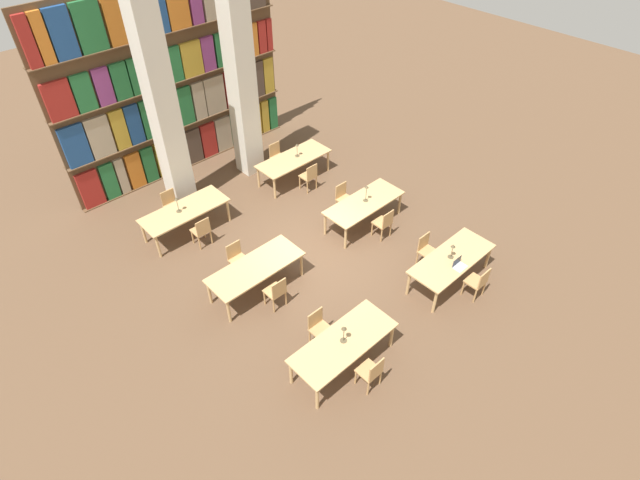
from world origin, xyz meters
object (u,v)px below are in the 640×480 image
(chair_0, at_px, (371,372))
(reading_table_1, at_px, (452,260))
(chair_6, at_px, (384,223))
(laptop, at_px, (459,265))
(desk_lamp_0, at_px, (344,331))
(reading_table_2, at_px, (256,268))
(chair_1, at_px, (319,327))
(pillar_left, at_px, (162,106))
(desk_lamp_4, at_px, (297,148))
(chair_3, at_px, (426,250))
(chair_9, at_px, (172,205))
(chair_11, at_px, (277,156))
(reading_table_0, at_px, (343,344))
(chair_2, at_px, (478,282))
(chair_4, at_px, (276,291))
(desk_lamp_3, at_px, (177,202))
(chair_7, at_px, (344,198))
(reading_table_5, at_px, (294,160))
(chair_8, at_px, (202,230))
(chair_5, at_px, (237,258))
(chair_10, at_px, (309,176))
(pillar_center, at_px, (241,78))
(reading_table_3, at_px, (364,204))
(desk_lamp_2, at_px, (366,191))
(reading_table_4, at_px, (185,212))

(chair_0, relative_size, reading_table_1, 0.39)
(chair_6, bearing_deg, laptop, -94.07)
(desk_lamp_0, xyz_separation_m, reading_table_2, (-0.00, 2.89, -0.37))
(chair_1, relative_size, chair_6, 1.00)
(pillar_left, relative_size, desk_lamp_4, 14.10)
(chair_1, distance_m, laptop, 3.61)
(chair_3, distance_m, chair_9, 6.98)
(pillar_left, bearing_deg, chair_11, -11.35)
(reading_table_0, relative_size, chair_2, 2.60)
(chair_4, distance_m, desk_lamp_3, 3.79)
(reading_table_0, height_order, chair_11, chair_11)
(chair_7, bearing_deg, chair_11, -90.21)
(desk_lamp_3, relative_size, reading_table_5, 0.19)
(chair_8, xyz_separation_m, chair_11, (3.70, 1.43, 0.00))
(chair_5, xyz_separation_m, chair_9, (-0.06, 2.97, 0.00))
(chair_7, xyz_separation_m, chair_10, (0.01, 1.45, 0.00))
(chair_7, bearing_deg, chair_2, 89.81)
(reading_table_2, bearing_deg, chair_3, -31.46)
(chair_2, bearing_deg, chair_9, 116.35)
(pillar_center, xyz_separation_m, chair_2, (0.60, -7.98, -2.51))
(pillar_left, xyz_separation_m, chair_9, (-0.62, -0.55, -2.51))
(chair_3, xyz_separation_m, reading_table_2, (-3.61, 2.21, 0.19))
(chair_9, relative_size, reading_table_5, 0.39)
(reading_table_3, relative_size, desk_lamp_4, 5.45)
(chair_9, bearing_deg, reading_table_3, 134.57)
(chair_10, bearing_deg, reading_table_0, -125.75)
(chair_1, xyz_separation_m, desk_lamp_3, (-0.23, 5.16, 0.56))
(chair_4, bearing_deg, reading_table_3, 10.96)
(pillar_center, distance_m, laptop, 7.83)
(pillar_center, relative_size, chair_4, 6.72)
(chair_7, bearing_deg, desk_lamp_2, 96.73)
(chair_7, height_order, desk_lamp_2, desk_lamp_2)
(reading_table_4, distance_m, reading_table_5, 3.75)
(reading_table_0, height_order, desk_lamp_4, desk_lamp_4)
(pillar_center, distance_m, reading_table_4, 4.08)
(desk_lamp_2, xyz_separation_m, desk_lamp_3, (-3.92, 3.03, -0.03))
(pillar_center, distance_m, desk_lamp_4, 2.53)
(chair_0, distance_m, reading_table_1, 3.63)
(pillar_left, bearing_deg, desk_lamp_2, -53.68)
(reading_table_0, height_order, desk_lamp_0, desk_lamp_0)
(chair_1, relative_size, reading_table_1, 0.39)
(chair_6, bearing_deg, chair_2, -90.29)
(chair_4, distance_m, chair_5, 1.50)
(reading_table_5, bearing_deg, laptop, -92.10)
(chair_8, relative_size, chair_9, 1.00)
(desk_lamp_0, height_order, desk_lamp_2, desk_lamp_2)
(reading_table_3, distance_m, reading_table_4, 4.79)
(chair_1, bearing_deg, chair_6, -159.22)
(chair_6, bearing_deg, chair_10, 89.79)
(chair_7, distance_m, desk_lamp_3, 4.51)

